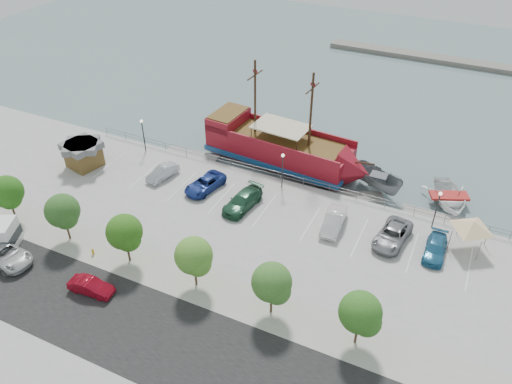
% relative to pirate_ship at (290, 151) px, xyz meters
% --- Properties ---
extents(ground, '(160.00, 160.00, 0.00)m').
position_rel_pirate_ship_xyz_m(ground, '(1.39, -12.17, -2.16)').
color(ground, slate).
extents(street, '(100.00, 8.00, 0.04)m').
position_rel_pirate_ship_xyz_m(street, '(1.39, -28.17, -1.15)').
color(street, black).
rests_on(street, land_slab).
extents(sidewalk, '(100.00, 4.00, 0.05)m').
position_rel_pirate_ship_xyz_m(sidewalk, '(1.39, -22.17, -1.15)').
color(sidewalk, gray).
rests_on(sidewalk, land_slab).
extents(seawall_railing, '(50.00, 0.06, 1.00)m').
position_rel_pirate_ship_xyz_m(seawall_railing, '(1.39, -4.37, -0.63)').
color(seawall_railing, slate).
rests_on(seawall_railing, land_slab).
extents(far_shore, '(40.00, 3.00, 0.80)m').
position_rel_pirate_ship_xyz_m(far_shore, '(11.39, 42.83, -1.76)').
color(far_shore, slate).
rests_on(far_shore, ground).
extents(pirate_ship, '(20.67, 7.23, 12.91)m').
position_rel_pirate_ship_xyz_m(pirate_ship, '(0.00, 0.00, 0.00)').
color(pirate_ship, maroon).
rests_on(pirate_ship, ground).
extents(patrol_boat, '(6.85, 5.26, 2.51)m').
position_rel_pirate_ship_xyz_m(patrol_boat, '(10.72, -0.57, -0.91)').
color(patrol_boat, slate).
rests_on(patrol_boat, ground).
extents(speedboat, '(7.05, 8.06, 1.39)m').
position_rel_pirate_ship_xyz_m(speedboat, '(18.20, 0.45, -1.47)').
color(speedboat, white).
rests_on(speedboat, ground).
extents(dock_west, '(6.89, 2.43, 0.39)m').
position_rel_pirate_ship_xyz_m(dock_west, '(-11.77, -2.97, -1.97)').
color(dock_west, gray).
rests_on(dock_west, ground).
extents(dock_mid, '(6.72, 4.28, 0.37)m').
position_rel_pirate_ship_xyz_m(dock_mid, '(8.77, -2.97, -1.98)').
color(dock_mid, gray).
rests_on(dock_mid, ground).
extents(dock_east, '(6.88, 2.00, 0.39)m').
position_rel_pirate_ship_xyz_m(dock_east, '(17.41, -2.97, -1.97)').
color(dock_east, gray).
rests_on(dock_east, ground).
extents(shed, '(4.43, 4.43, 3.02)m').
position_rel_pirate_ship_xyz_m(shed, '(-21.07, -11.32, 0.45)').
color(shed, brown).
rests_on(shed, land_slab).
extents(canopy_tent, '(4.96, 4.96, 3.52)m').
position_rel_pirate_ship_xyz_m(canopy_tent, '(20.76, -7.19, 1.90)').
color(canopy_tent, slate).
rests_on(canopy_tent, land_slab).
extents(street_van, '(6.12, 3.38, 1.62)m').
position_rel_pirate_ship_xyz_m(street_van, '(-16.78, -26.98, -0.35)').
color(street_van, '#B2B2B3').
rests_on(street_van, street).
extents(street_sedan, '(4.06, 1.72, 1.30)m').
position_rel_pirate_ship_xyz_m(street_sedan, '(-7.15, -26.66, -0.51)').
color(street_sedan, maroon).
rests_on(street_sedan, street).
extents(fire_hydrant, '(0.23, 0.23, 0.67)m').
position_rel_pirate_ship_xyz_m(fire_hydrant, '(-10.13, -22.97, -0.79)').
color(fire_hydrant, gold).
rests_on(fire_hydrant, sidewalk).
extents(lamp_post_left, '(0.36, 0.36, 4.28)m').
position_rel_pirate_ship_xyz_m(lamp_post_left, '(-16.61, -5.67, 1.78)').
color(lamp_post_left, black).
rests_on(lamp_post_left, land_slab).
extents(lamp_post_mid, '(0.36, 0.36, 4.28)m').
position_rel_pirate_ship_xyz_m(lamp_post_mid, '(1.39, -5.67, 1.78)').
color(lamp_post_mid, black).
rests_on(lamp_post_mid, land_slab).
extents(lamp_post_right, '(0.36, 0.36, 4.28)m').
position_rel_pirate_ship_xyz_m(lamp_post_right, '(17.39, -5.67, 1.78)').
color(lamp_post_right, black).
rests_on(lamp_post_right, land_slab).
extents(tree_a, '(3.30, 3.20, 5.00)m').
position_rel_pirate_ship_xyz_m(tree_a, '(-20.47, -22.24, 2.14)').
color(tree_a, '#473321').
rests_on(tree_a, sidewalk).
extents(tree_b, '(3.30, 3.20, 5.00)m').
position_rel_pirate_ship_xyz_m(tree_b, '(-13.47, -22.24, 2.14)').
color(tree_b, '#473321').
rests_on(tree_b, sidewalk).
extents(tree_c, '(3.30, 3.20, 5.00)m').
position_rel_pirate_ship_xyz_m(tree_c, '(-6.47, -22.24, 2.14)').
color(tree_c, '#473321').
rests_on(tree_c, sidewalk).
extents(tree_d, '(3.30, 3.20, 5.00)m').
position_rel_pirate_ship_xyz_m(tree_d, '(0.53, -22.24, 2.14)').
color(tree_d, '#473321').
rests_on(tree_d, sidewalk).
extents(tree_e, '(3.30, 3.20, 5.00)m').
position_rel_pirate_ship_xyz_m(tree_e, '(7.53, -22.24, 2.14)').
color(tree_e, '#473321').
rests_on(tree_e, sidewalk).
extents(tree_f, '(3.30, 3.20, 5.00)m').
position_rel_pirate_ship_xyz_m(tree_f, '(14.53, -22.24, 2.14)').
color(tree_f, '#473321').
rests_on(tree_f, sidewalk).
extents(parked_car_b, '(2.20, 4.29, 1.35)m').
position_rel_pirate_ship_xyz_m(parked_car_b, '(-11.45, -9.60, -0.49)').
color(parked_car_b, '#A8AAB4').
rests_on(parked_car_b, land_slab).
extents(parked_car_c, '(3.32, 5.48, 1.42)m').
position_rel_pirate_ship_xyz_m(parked_car_c, '(-6.02, -9.52, -0.45)').
color(parked_car_c, navy).
rests_on(parked_car_c, land_slab).
extents(parked_car_d, '(2.92, 5.66, 1.57)m').
position_rel_pirate_ship_xyz_m(parked_car_d, '(-0.92, -10.65, -0.38)').
color(parked_car_d, '#225036').
rests_on(parked_car_d, land_slab).
extents(parked_car_f, '(2.05, 5.01, 1.61)m').
position_rel_pirate_ship_xyz_m(parked_car_f, '(8.59, -9.71, -0.35)').
color(parked_car_f, white).
rests_on(parked_car_f, land_slab).
extents(parked_car_g, '(3.27, 5.79, 1.53)m').
position_rel_pirate_ship_xyz_m(parked_car_g, '(14.25, -9.41, -0.40)').
color(parked_car_g, gray).
rests_on(parked_car_g, land_slab).
extents(parked_car_h, '(1.88, 4.57, 1.32)m').
position_rel_pirate_ship_xyz_m(parked_car_h, '(18.23, -9.48, -0.50)').
color(parked_car_h, '#256991').
rests_on(parked_car_h, land_slab).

